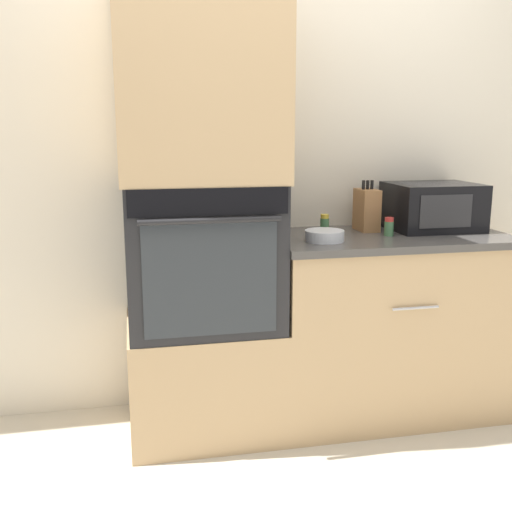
# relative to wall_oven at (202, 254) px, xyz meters

# --- Properties ---
(ground_plane) EXTENTS (12.00, 12.00, 0.00)m
(ground_plane) POSITION_rel_wall_oven_xyz_m (0.35, -0.30, -0.86)
(ground_plane) COLOR beige
(wall_back) EXTENTS (8.00, 0.05, 2.50)m
(wall_back) POSITION_rel_wall_oven_xyz_m (0.35, 0.33, 0.39)
(wall_back) COLOR beige
(wall_back) RESTS_ON ground_plane
(oven_cabinet_base) EXTENTS (0.70, 0.60, 0.53)m
(oven_cabinet_base) POSITION_rel_wall_oven_xyz_m (-0.00, 0.00, -0.59)
(oven_cabinet_base) COLOR tan
(oven_cabinet_base) RESTS_ON ground_plane
(wall_oven) EXTENTS (0.68, 0.64, 0.66)m
(wall_oven) POSITION_rel_wall_oven_xyz_m (0.00, 0.00, 0.00)
(wall_oven) COLOR black
(wall_oven) RESTS_ON oven_cabinet_base
(oven_cabinet_upper) EXTENTS (0.70, 0.60, 0.89)m
(oven_cabinet_upper) POSITION_rel_wall_oven_xyz_m (-0.00, 0.00, 0.77)
(oven_cabinet_upper) COLOR tan
(oven_cabinet_upper) RESTS_ON wall_oven
(counter_unit) EXTENTS (1.15, 0.63, 0.91)m
(counter_unit) POSITION_rel_wall_oven_xyz_m (0.92, 0.00, -0.40)
(counter_unit) COLOR tan
(counter_unit) RESTS_ON ground_plane
(microwave) EXTENTS (0.43, 0.36, 0.23)m
(microwave) POSITION_rel_wall_oven_xyz_m (1.19, 0.10, 0.17)
(microwave) COLOR black
(microwave) RESTS_ON counter_unit
(knife_block) EXTENTS (0.09, 0.16, 0.25)m
(knife_block) POSITION_rel_wall_oven_xyz_m (0.85, 0.13, 0.16)
(knife_block) COLOR olive
(knife_block) RESTS_ON counter_unit
(bowl) EXTENTS (0.18, 0.18, 0.05)m
(bowl) POSITION_rel_wall_oven_xyz_m (0.55, -0.10, 0.08)
(bowl) COLOR silver
(bowl) RESTS_ON counter_unit
(condiment_jar_near) EXTENTS (0.05, 0.05, 0.09)m
(condiment_jar_near) POSITION_rel_wall_oven_xyz_m (0.90, -0.03, 0.10)
(condiment_jar_near) COLOR #427047
(condiment_jar_near) RESTS_ON counter_unit
(condiment_jar_mid) EXTENTS (0.04, 0.04, 0.09)m
(condiment_jar_mid) POSITION_rel_wall_oven_xyz_m (0.62, 0.11, 0.10)
(condiment_jar_mid) COLOR #427047
(condiment_jar_mid) RESTS_ON counter_unit
(condiment_jar_far) EXTENTS (0.05, 0.05, 0.08)m
(condiment_jar_far) POSITION_rel_wall_oven_xyz_m (0.41, 0.10, 0.10)
(condiment_jar_far) COLOR brown
(condiment_jar_far) RESTS_ON counter_unit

